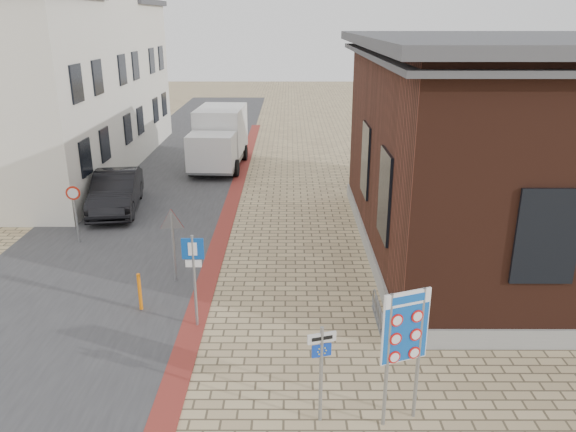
# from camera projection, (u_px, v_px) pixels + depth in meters

# --- Properties ---
(ground) EXTENTS (120.00, 120.00, 0.00)m
(ground) POSITION_uv_depth(u_px,v_px,m) (270.00, 373.00, 12.17)
(ground) COLOR tan
(ground) RESTS_ON ground
(road_strip) EXTENTS (7.00, 60.00, 0.02)m
(road_strip) POSITION_uv_depth(u_px,v_px,m) (164.00, 182.00, 26.33)
(road_strip) COLOR #38383A
(road_strip) RESTS_ON ground
(curb_strip) EXTENTS (0.60, 40.00, 0.02)m
(curb_strip) POSITION_uv_depth(u_px,v_px,m) (227.00, 218.00, 21.60)
(curb_strip) COLOR maroon
(curb_strip) RESTS_ON ground
(brick_building) EXTENTS (13.00, 13.00, 6.80)m
(brick_building) POSITION_uv_depth(u_px,v_px,m) (563.00, 146.00, 17.59)
(brick_building) COLOR gray
(brick_building) RESTS_ON ground
(townhouse_near) EXTENTS (7.40, 6.40, 8.30)m
(townhouse_near) POSITION_uv_depth(u_px,v_px,m) (1.00, 102.00, 22.13)
(townhouse_near) COLOR white
(townhouse_near) RESTS_ON ground
(townhouse_mid) EXTENTS (7.40, 6.40, 9.10)m
(townhouse_mid) POSITION_uv_depth(u_px,v_px,m) (59.00, 77.00, 27.66)
(townhouse_mid) COLOR white
(townhouse_mid) RESTS_ON ground
(townhouse_far) EXTENTS (7.40, 6.40, 8.30)m
(townhouse_far) POSITION_uv_depth(u_px,v_px,m) (99.00, 74.00, 33.45)
(townhouse_far) COLOR white
(townhouse_far) RESTS_ON ground
(bike_rack) EXTENTS (0.08, 1.80, 0.60)m
(bike_rack) POSITION_uv_depth(u_px,v_px,m) (378.00, 312.00, 14.15)
(bike_rack) COLOR slate
(bike_rack) RESTS_ON ground
(sedan) EXTENTS (2.30, 4.89, 1.55)m
(sedan) POSITION_uv_depth(u_px,v_px,m) (116.00, 191.00, 22.31)
(sedan) COLOR black
(sedan) RESTS_ON ground
(box_truck) EXTENTS (2.65, 5.76, 2.96)m
(box_truck) POSITION_uv_depth(u_px,v_px,m) (219.00, 138.00, 28.63)
(box_truck) COLOR slate
(box_truck) RESTS_ON ground
(border_sign) EXTENTS (0.89, 0.37, 2.75)m
(border_sign) POSITION_uv_depth(u_px,v_px,m) (405.00, 330.00, 10.09)
(border_sign) COLOR gray
(border_sign) RESTS_ON ground
(essen_sign) EXTENTS (0.54, 0.19, 2.03)m
(essen_sign) POSITION_uv_depth(u_px,v_px,m) (321.00, 361.00, 10.32)
(essen_sign) COLOR gray
(essen_sign) RESTS_ON ground
(parking_sign) EXTENTS (0.53, 0.07, 2.42)m
(parking_sign) POSITION_uv_depth(u_px,v_px,m) (194.00, 266.00, 13.51)
(parking_sign) COLOR gray
(parking_sign) RESTS_ON ground
(yield_sign) EXTENTS (0.77, 0.15, 2.18)m
(yield_sign) POSITION_uv_depth(u_px,v_px,m) (172.00, 228.00, 15.91)
(yield_sign) COLOR gray
(yield_sign) RESTS_ON ground
(speed_sign) EXTENTS (0.48, 0.08, 2.02)m
(speed_sign) POSITION_uv_depth(u_px,v_px,m) (75.00, 206.00, 18.83)
(speed_sign) COLOR gray
(speed_sign) RESTS_ON ground
(bollard) EXTENTS (0.10, 0.10, 1.04)m
(bollard) POSITION_uv_depth(u_px,v_px,m) (140.00, 292.00, 14.64)
(bollard) COLOR orange
(bollard) RESTS_ON ground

